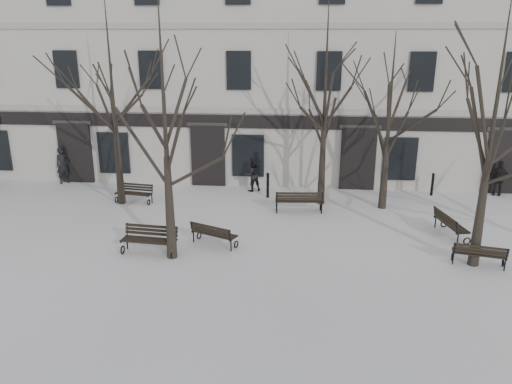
# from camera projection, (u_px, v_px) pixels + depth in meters

# --- Properties ---
(ground) EXTENTS (100.00, 100.00, 0.00)m
(ground) POSITION_uv_depth(u_px,v_px,m) (272.00, 259.00, 16.21)
(ground) COLOR white
(ground) RESTS_ON ground
(building) EXTENTS (40.40, 10.20, 11.40)m
(building) POSITION_uv_depth(u_px,v_px,m) (287.00, 62.00, 26.82)
(building) COLOR #BBB6AD
(building) RESTS_ON ground
(tree_1) EXTENTS (5.62, 5.62, 8.03)m
(tree_1) POSITION_uv_depth(u_px,v_px,m) (164.00, 103.00, 14.81)
(tree_1) COLOR black
(tree_1) RESTS_ON ground
(tree_2) EXTENTS (5.51, 5.51, 7.87)m
(tree_2) POSITION_uv_depth(u_px,v_px,m) (495.00, 109.00, 14.31)
(tree_2) COLOR black
(tree_2) RESTS_ON ground
(tree_4) EXTENTS (5.88, 5.88, 8.40)m
(tree_4) POSITION_uv_depth(u_px,v_px,m) (111.00, 79.00, 19.90)
(tree_4) COLOR black
(tree_4) RESTS_ON ground
(tree_5) EXTENTS (5.79, 5.79, 8.27)m
(tree_5) POSITION_uv_depth(u_px,v_px,m) (326.00, 81.00, 19.92)
(tree_5) COLOR black
(tree_5) RESTS_ON ground
(tree_6) EXTENTS (4.95, 4.95, 7.07)m
(tree_6) POSITION_uv_depth(u_px,v_px,m) (390.00, 102.00, 19.59)
(tree_6) COLOR black
(tree_6) RESTS_ON ground
(bench_0) EXTENTS (1.89, 0.84, 0.92)m
(bench_0) POSITION_uv_depth(u_px,v_px,m) (150.00, 239.00, 16.52)
(bench_0) COLOR black
(bench_0) RESTS_ON ground
(bench_1) EXTENTS (1.71, 1.20, 0.82)m
(bench_1) POSITION_uv_depth(u_px,v_px,m) (213.00, 234.00, 17.09)
(bench_1) COLOR black
(bench_1) RESTS_ON ground
(bench_2) EXTENTS (1.66, 0.90, 0.80)m
(bench_2) POSITION_uv_depth(u_px,v_px,m) (479.00, 254.00, 15.58)
(bench_2) COLOR black
(bench_2) RESTS_ON ground
(bench_3) EXTENTS (1.66, 0.80, 0.80)m
(bench_3) POSITION_uv_depth(u_px,v_px,m) (134.00, 193.00, 21.50)
(bench_3) COLOR black
(bench_3) RESTS_ON ground
(bench_4) EXTENTS (1.96, 0.83, 0.96)m
(bench_4) POSITION_uv_depth(u_px,v_px,m) (299.00, 200.00, 20.22)
(bench_4) COLOR black
(bench_4) RESTS_ON ground
(bench_5) EXTENTS (0.98, 1.82, 0.88)m
(bench_5) POSITION_uv_depth(u_px,v_px,m) (450.00, 224.00, 17.90)
(bench_5) COLOR black
(bench_5) RESTS_ON ground
(bollard_a) EXTENTS (0.15, 0.15, 1.14)m
(bollard_a) POSITION_uv_depth(u_px,v_px,m) (268.00, 184.00, 22.06)
(bollard_a) COLOR black
(bollard_a) RESTS_ON ground
(bollard_b) EXTENTS (0.13, 0.13, 1.05)m
(bollard_b) POSITION_uv_depth(u_px,v_px,m) (432.00, 183.00, 22.36)
(bollard_b) COLOR black
(bollard_b) RESTS_ON ground
(pedestrian_a) EXTENTS (0.77, 0.77, 1.80)m
(pedestrian_a) POSITION_uv_depth(u_px,v_px,m) (65.00, 183.00, 24.38)
(pedestrian_a) COLOR black
(pedestrian_a) RESTS_ON ground
(pedestrian_b) EXTENTS (0.95, 0.87, 1.56)m
(pedestrian_b) POSITION_uv_depth(u_px,v_px,m) (253.00, 191.00, 23.17)
(pedestrian_b) COLOR black
(pedestrian_b) RESTS_ON ground
(pedestrian_c) EXTENTS (1.01, 0.66, 1.60)m
(pedestrian_c) POSITION_uv_depth(u_px,v_px,m) (497.00, 196.00, 22.50)
(pedestrian_c) COLOR black
(pedestrian_c) RESTS_ON ground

